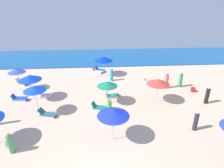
% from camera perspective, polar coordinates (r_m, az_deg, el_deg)
% --- Properties ---
extents(ocean, '(60.00, 10.19, 0.12)m').
position_cam_1_polar(ocean, '(32.46, -4.35, 8.10)').
color(ocean, '#145699').
rests_on(ocean, ground_plane).
extents(umbrella_1, '(2.16, 2.16, 2.62)m').
position_cam_1_polar(umbrella_1, '(19.46, -23.60, 1.82)').
color(umbrella_1, silver).
rests_on(umbrella_1, ground_plane).
extents(lounge_chair_1_0, '(1.32, 0.64, 0.76)m').
position_cam_1_polar(lounge_chair_1_0, '(20.39, -19.56, -3.07)').
color(lounge_chair_1_0, silver).
rests_on(lounge_chair_1_0, ground_plane).
extents(lounge_chair_1_1, '(1.45, 0.66, 0.67)m').
position_cam_1_polar(lounge_chair_1_1, '(20.64, -26.26, -3.88)').
color(lounge_chair_1_1, silver).
rests_on(lounge_chair_1_1, ground_plane).
extents(umbrella_2, '(2.33, 2.33, 2.50)m').
position_cam_1_polar(umbrella_2, '(24.04, -2.56, 7.62)').
color(umbrella_2, silver).
rests_on(umbrella_2, ground_plane).
extents(lounge_chair_2_0, '(1.64, 1.27, 0.72)m').
position_cam_1_polar(lounge_chair_2_0, '(25.57, -4.58, 3.98)').
color(lounge_chair_2_0, silver).
rests_on(lounge_chair_2_0, ground_plane).
extents(lounge_chair_2_1, '(1.44, 1.00, 0.74)m').
position_cam_1_polar(lounge_chair_2_1, '(25.91, -3.76, 4.35)').
color(lounge_chair_2_1, silver).
rests_on(lounge_chair_2_1, ground_plane).
extents(umbrella_3, '(2.20, 2.20, 2.45)m').
position_cam_1_polar(umbrella_3, '(12.72, 0.40, -8.73)').
color(umbrella_3, silver).
rests_on(umbrella_3, ground_plane).
extents(umbrella_4, '(1.91, 1.91, 2.29)m').
position_cam_1_polar(umbrella_4, '(17.26, -1.43, 0.07)').
color(umbrella_4, silver).
rests_on(umbrella_4, ground_plane).
extents(lounge_chair_4_0, '(1.52, 0.84, 0.69)m').
position_cam_1_polar(lounge_chair_4_0, '(19.08, -0.07, -3.42)').
color(lounge_chair_4_0, silver).
rests_on(lounge_chair_4_0, ground_plane).
extents(lounge_chair_4_1, '(1.52, 1.06, 0.69)m').
position_cam_1_polar(lounge_chair_4_1, '(17.19, -4.02, -6.99)').
color(lounge_chair_4_1, silver).
rests_on(lounge_chair_4_1, ground_plane).
extents(umbrella_5, '(2.14, 2.14, 2.39)m').
position_cam_1_polar(umbrella_5, '(18.03, 13.82, 0.70)').
color(umbrella_5, silver).
rests_on(umbrella_5, ground_plane).
extents(umbrella_6, '(1.86, 1.86, 2.70)m').
position_cam_1_polar(umbrella_6, '(16.72, -22.36, -1.18)').
color(umbrella_6, silver).
rests_on(umbrella_6, ground_plane).
extents(lounge_chair_6_0, '(1.63, 0.98, 0.66)m').
position_cam_1_polar(lounge_chair_6_0, '(17.18, -19.02, -8.49)').
color(lounge_chair_6_0, silver).
rests_on(lounge_chair_6_0, ground_plane).
extents(umbrella_8, '(1.81, 1.81, 2.46)m').
position_cam_1_polar(umbrella_8, '(22.21, -26.89, 3.61)').
color(umbrella_8, silver).
rests_on(umbrella_8, ground_plane).
extents(lounge_chair_8_0, '(1.38, 1.00, 0.79)m').
position_cam_1_polar(lounge_chair_8_0, '(24.19, -25.68, 0.37)').
color(lounge_chair_8_0, silver).
rests_on(lounge_chair_8_0, ground_plane).
extents(beachgoer_0, '(0.53, 0.53, 1.74)m').
position_cam_1_polar(beachgoer_0, '(21.73, 16.15, 0.79)').
color(beachgoer_0, '#D4595D').
rests_on(beachgoer_0, ground_plane).
extents(beachgoer_1, '(0.45, 0.45, 1.54)m').
position_cam_1_polar(beachgoer_1, '(14.25, -28.39, -15.58)').
color(beachgoer_1, '#48A164').
rests_on(beachgoer_1, ground_plane).
extents(beachgoer_2, '(0.45, 0.45, 1.65)m').
position_cam_1_polar(beachgoer_2, '(15.76, 23.99, -10.22)').
color(beachgoer_2, '#2A2835').
rests_on(beachgoer_2, ground_plane).
extents(beachgoer_3, '(0.53, 0.53, 1.63)m').
position_cam_1_polar(beachgoer_3, '(22.80, -0.13, 2.76)').
color(beachgoer_3, '#259AD3').
rests_on(beachgoer_3, ground_plane).
extents(beachgoer_5, '(0.53, 0.53, 1.70)m').
position_cam_1_polar(beachgoer_5, '(22.55, 20.02, 1.05)').
color(beachgoer_5, '#2E975F').
rests_on(beachgoer_5, ground_plane).
extents(beachgoer_6, '(0.49, 0.49, 1.55)m').
position_cam_1_polar(beachgoer_6, '(16.06, -0.81, -7.40)').
color(beachgoer_6, green).
rests_on(beachgoer_6, ground_plane).
extents(beachgoer_7, '(0.50, 0.50, 1.71)m').
position_cam_1_polar(beachgoer_7, '(20.01, 26.81, -3.18)').
color(beachgoer_7, black).
rests_on(beachgoer_7, ground_plane).
extents(cooler_box_0, '(0.52, 0.59, 0.44)m').
position_cam_1_polar(cooler_box_0, '(22.14, 23.25, -1.55)').
color(cooler_box_0, red).
rests_on(cooler_box_0, ground_plane).
extents(beach_ball_1, '(0.25, 0.25, 0.25)m').
position_cam_1_polar(beach_ball_1, '(23.50, 9.96, 1.41)').
color(beach_ball_1, '#408AD6').
rests_on(beach_ball_1, ground_plane).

